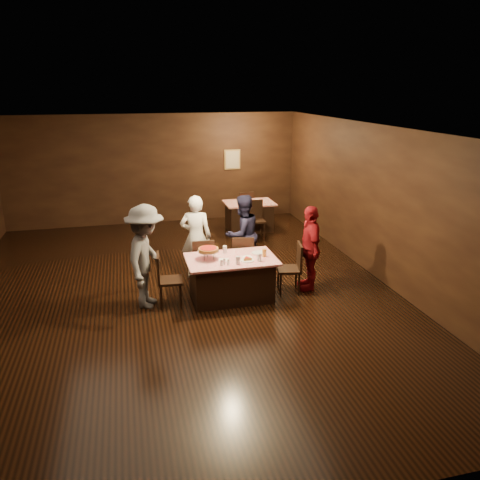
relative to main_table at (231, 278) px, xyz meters
name	(u,v)px	position (x,y,z in m)	size (l,w,h in m)	color
room	(173,180)	(-0.93, 0.44, 1.75)	(10.00, 10.04, 3.02)	black
main_table	(231,278)	(0.00, 0.00, 0.00)	(1.60, 1.00, 0.77)	#B10B1E
back_table	(249,216)	(1.40, 4.01, 0.00)	(1.30, 0.90, 0.77)	#B3180B
chair_far_left	(202,261)	(-0.40, 0.75, 0.09)	(0.42, 0.42, 0.95)	black
chair_far_right	(243,258)	(0.40, 0.75, 0.09)	(0.42, 0.42, 0.95)	black
chair_end_left	(170,279)	(-1.10, 0.00, 0.09)	(0.42, 0.42, 0.95)	black
chair_end_right	(289,268)	(1.10, 0.00, 0.09)	(0.42, 0.42, 0.95)	black
chair_back_near	(256,220)	(1.40, 3.31, 0.09)	(0.42, 0.42, 0.95)	black
chair_back_far	(244,208)	(1.40, 4.61, 0.09)	(0.42, 0.42, 0.95)	black
diner_white_jacket	(196,237)	(-0.46, 1.13, 0.46)	(0.62, 0.41, 1.70)	white
diner_navy_hoodie	(242,234)	(0.51, 1.18, 0.43)	(0.80, 0.62, 1.64)	#191933
diner_grey_knit	(146,257)	(-1.48, 0.05, 0.53)	(1.18, 0.68, 1.83)	#545458
diner_red_shirt	(310,248)	(1.53, 0.09, 0.43)	(0.95, 0.40, 1.62)	maroon
pizza_stand	(208,250)	(-0.40, 0.05, 0.57)	(0.38, 0.38, 0.22)	black
plate_with_slice	(247,259)	(0.25, -0.18, 0.41)	(0.25, 0.25, 0.06)	white
plate_empty	(258,253)	(0.55, 0.15, 0.39)	(0.25, 0.25, 0.01)	white
glass_front_left	(238,260)	(0.05, -0.30, 0.46)	(0.08, 0.08, 0.14)	silver
glass_front_right	(259,257)	(0.45, -0.25, 0.46)	(0.08, 0.08, 0.14)	silver
glass_amber	(264,253)	(0.60, -0.05, 0.46)	(0.08, 0.08, 0.14)	#BF7F26
glass_back	(225,249)	(-0.05, 0.30, 0.46)	(0.08, 0.08, 0.14)	silver
condiments	(225,262)	(-0.18, -0.28, 0.43)	(0.17, 0.10, 0.09)	silver
napkin_center	(247,257)	(0.30, 0.00, 0.39)	(0.16, 0.16, 0.01)	white
napkin_left	(224,260)	(-0.15, -0.05, 0.39)	(0.16, 0.16, 0.01)	white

